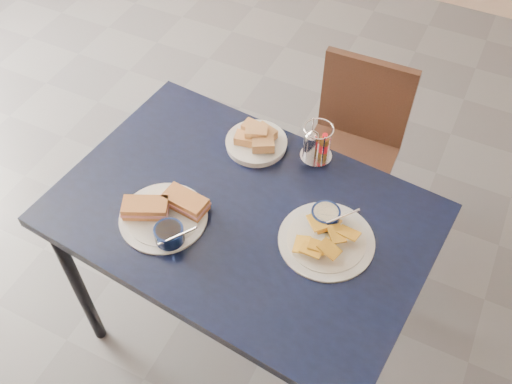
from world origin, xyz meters
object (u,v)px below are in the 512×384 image
at_px(plantain_plate, 326,233).
at_px(dining_table, 242,224).
at_px(condiment_caddy, 316,144).
at_px(sandwich_plate, 166,215).
at_px(bread_basket, 257,140).
at_px(chair_far, 355,138).

bearing_deg(plantain_plate, dining_table, -174.33).
bearing_deg(condiment_caddy, sandwich_plate, -124.43).
distance_m(sandwich_plate, condiment_caddy, 0.56).
bearing_deg(bread_basket, condiment_caddy, 12.92).
bearing_deg(dining_table, plantain_plate, 5.67).
xyz_separation_m(dining_table, sandwich_plate, (-0.20, -0.13, 0.09)).
distance_m(plantain_plate, bread_basket, 0.44).
relative_size(dining_table, bread_basket, 5.93).
relative_size(sandwich_plate, plantain_plate, 1.03).
bearing_deg(sandwich_plate, bread_basket, 74.57).
relative_size(dining_table, plantain_plate, 4.24).
xyz_separation_m(chair_far, sandwich_plate, (-0.35, -0.89, 0.32)).
bearing_deg(chair_far, plantain_plate, -80.28).
height_order(sandwich_plate, condiment_caddy, condiment_caddy).
bearing_deg(bread_basket, sandwich_plate, -105.43).
height_order(bread_basket, condiment_caddy, condiment_caddy).
bearing_deg(chair_far, dining_table, -100.95).
bearing_deg(bread_basket, chair_far, 64.12).
distance_m(dining_table, condiment_caddy, 0.37).
bearing_deg(sandwich_plate, chair_far, 68.77).
bearing_deg(bread_basket, plantain_plate, -35.34).
xyz_separation_m(dining_table, plantain_plate, (0.27, 0.03, 0.09)).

